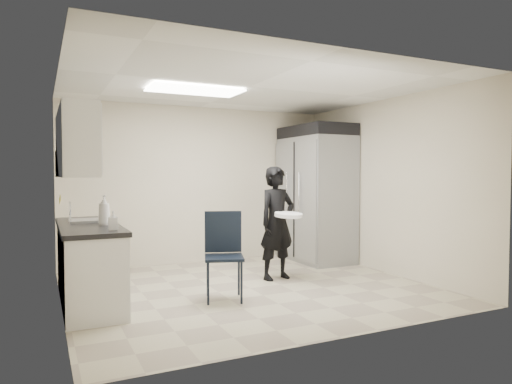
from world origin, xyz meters
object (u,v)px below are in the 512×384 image
man_tuxedo (277,223)px  lower_counter (89,266)px  folding_chair (224,258)px  commercial_fridge (316,199)px

man_tuxedo → lower_counter: bearing=172.0°
folding_chair → man_tuxedo: (1.07, 0.68, 0.29)m
folding_chair → man_tuxedo: size_ratio=0.63×
commercial_fridge → folding_chair: 2.90m
folding_chair → man_tuxedo: man_tuxedo is taller
folding_chair → man_tuxedo: 1.30m
man_tuxedo → folding_chair: bearing=-158.1°
commercial_fridge → man_tuxedo: 1.61m
lower_counter → folding_chair: bearing=-21.4°
lower_counter → folding_chair: folding_chair is taller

